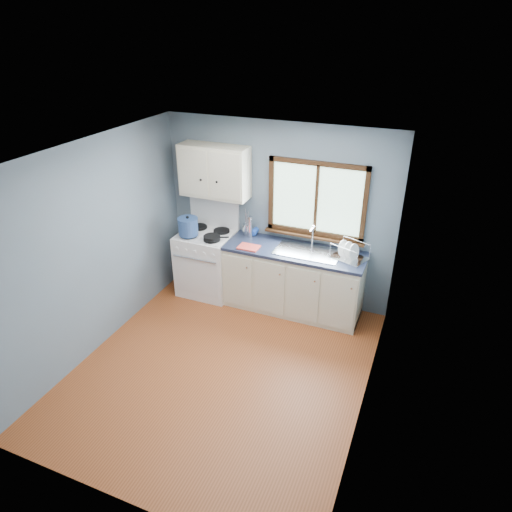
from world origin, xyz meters
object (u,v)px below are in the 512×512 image
at_px(gas_range, 207,261).
at_px(thermos, 250,227).
at_px(dish_rack, 349,254).
at_px(skillet, 212,237).
at_px(sink, 307,256).
at_px(utensil_crock, 247,229).
at_px(stockpot, 188,226).
at_px(base_cabinets, 293,283).

bearing_deg(gas_range, thermos, 14.57).
bearing_deg(dish_rack, skillet, -152.09).
bearing_deg(sink, skillet, -171.59).
bearing_deg(thermos, utensil_crock, 136.34).
height_order(utensil_crock, dish_rack, utensil_crock).
bearing_deg(gas_range, stockpot, -136.35).
distance_m(base_cabinets, thermos, 0.97).
height_order(gas_range, skillet, gas_range).
relative_size(skillet, utensil_crock, 0.95).
relative_size(skillet, thermos, 1.19).
relative_size(sink, thermos, 2.73).
bearing_deg(skillet, dish_rack, -16.26).
bearing_deg(thermos, base_cabinets, -11.32).
height_order(skillet, stockpot, stockpot).
height_order(stockpot, thermos, stockpot).
bearing_deg(sink, base_cabinets, 179.87).
bearing_deg(gas_range, skillet, -41.89).
bearing_deg(base_cabinets, skillet, -170.23).
distance_m(sink, thermos, 0.91).
relative_size(base_cabinets, dish_rack, 3.68).
relative_size(gas_range, stockpot, 4.65).
bearing_deg(utensil_crock, sink, -12.44).
relative_size(gas_range, sink, 1.62).
xyz_separation_m(base_cabinets, thermos, (-0.70, 0.14, 0.66)).
distance_m(sink, dish_rack, 0.54).
xyz_separation_m(sink, utensil_crock, (-0.95, 0.21, 0.14)).
bearing_deg(gas_range, dish_rack, 1.33).
bearing_deg(skillet, base_cabinets, -13.37).
xyz_separation_m(gas_range, base_cabinets, (1.31, 0.02, -0.08)).
xyz_separation_m(gas_range, skillet, (0.19, -0.17, 0.49)).
xyz_separation_m(sink, dish_rack, (0.53, 0.03, 0.12)).
bearing_deg(stockpot, utensil_crock, 29.04).
bearing_deg(utensil_crock, skillet, -130.56).
bearing_deg(dish_rack, gas_range, -157.64).
bearing_deg(sink, utensil_crock, 167.56).
height_order(gas_range, utensil_crock, gas_range).
height_order(skillet, thermos, thermos).
relative_size(base_cabinets, utensil_crock, 4.78).
relative_size(stockpot, thermos, 0.95).
relative_size(thermos, dish_rack, 0.61).
bearing_deg(stockpot, dish_rack, 5.57).
bearing_deg(base_cabinets, sink, -0.13).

